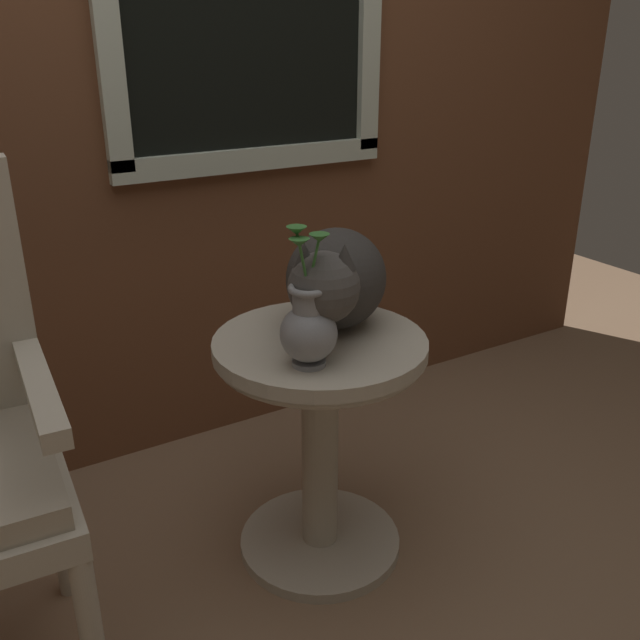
# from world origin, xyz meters

# --- Properties ---
(ground_plane) EXTENTS (6.00, 6.00, 0.00)m
(ground_plane) POSITION_xyz_m (0.00, 0.00, 0.00)
(ground_plane) COLOR #7F6047
(back_wall) EXTENTS (4.00, 0.07, 2.60)m
(back_wall) POSITION_xyz_m (0.01, 0.80, 1.30)
(back_wall) COLOR brown
(back_wall) RESTS_ON ground_plane
(wicker_side_table) EXTENTS (0.53, 0.53, 0.63)m
(wicker_side_table) POSITION_xyz_m (0.19, 0.06, 0.42)
(wicker_side_table) COLOR #B2A893
(wicker_side_table) RESTS_ON ground_plane
(cat) EXTENTS (0.44, 0.49, 0.27)m
(cat) POSITION_xyz_m (0.25, 0.09, 0.76)
(cat) COLOR #33302D
(cat) RESTS_ON wicker_side_table
(pewter_vase_with_ivy) EXTENTS (0.13, 0.13, 0.32)m
(pewter_vase_with_ivy) POSITION_xyz_m (0.10, -0.05, 0.72)
(pewter_vase_with_ivy) COLOR gray
(pewter_vase_with_ivy) RESTS_ON wicker_side_table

